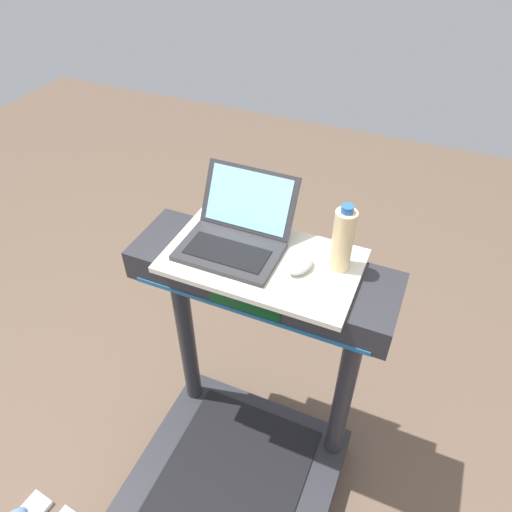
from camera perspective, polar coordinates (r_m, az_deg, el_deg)
name	(u,v)px	position (r m, az deg, el deg)	size (l,w,h in m)	color
desk_board	(262,261)	(1.53, 0.74, -0.57)	(0.63, 0.37, 0.02)	beige
laptop	(236,234)	(1.56, -2.45, 2.65)	(0.33, 0.32, 0.21)	#2D2D30
computer_mouse	(301,266)	(1.48, 5.38, -1.15)	(0.06, 0.10, 0.03)	#B2B2B7
water_bottle	(343,240)	(1.45, 10.37, 1.95)	(0.07, 0.07, 0.23)	beige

